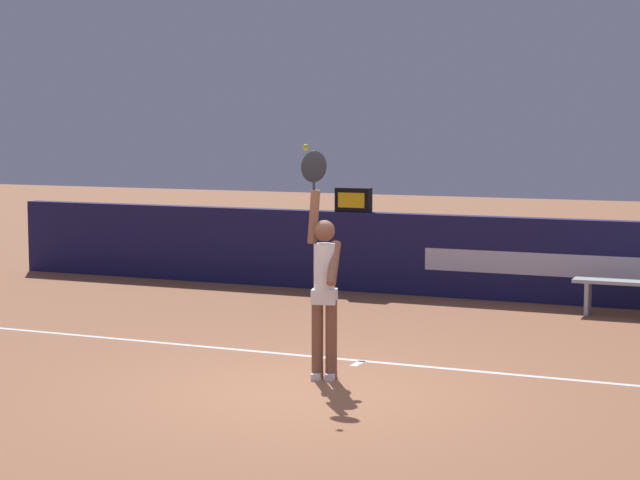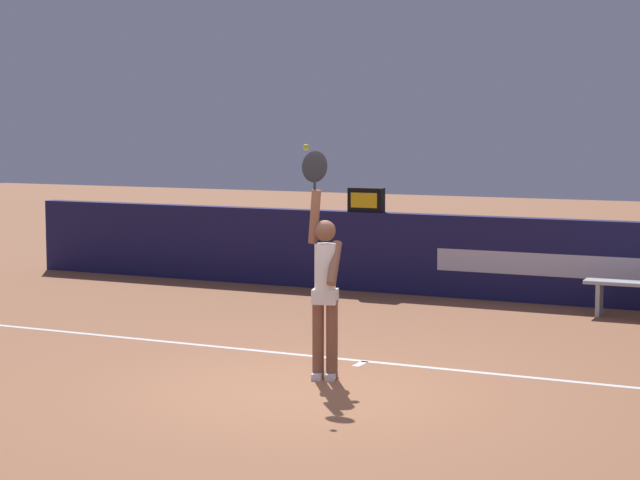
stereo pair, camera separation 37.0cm
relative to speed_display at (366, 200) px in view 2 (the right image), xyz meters
The scene contains 6 objects.
ground_plane 7.16m from the speed_display, 72.25° to the right, with size 60.00×60.00×0.00m, color #9C613F.
court_lines 8.38m from the speed_display, 75.00° to the right, with size 11.75×5.88×0.00m.
back_wall 2.30m from the speed_display, ahead, with size 17.28×0.28×1.31m.
speed_display is the anchor object (origin of this frame).
tennis_player 6.45m from the speed_display, 71.23° to the right, with size 0.50×0.42×2.50m.
tennis_ball 6.72m from the speed_display, 72.73° to the right, with size 0.07×0.07×0.07m.
Camera 2 is at (4.96, -10.25, 2.79)m, focal length 62.63 mm.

